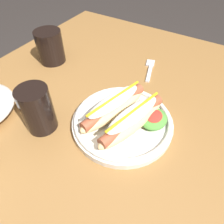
# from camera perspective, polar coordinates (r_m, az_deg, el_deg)

# --- Properties ---
(ground_plane) EXTENTS (8.00, 8.00, 0.00)m
(ground_plane) POSITION_cam_1_polar(r_m,az_deg,el_deg) (1.18, -2.57, -27.98)
(ground_plane) COLOR #2D2826
(dining_table) EXTENTS (1.20, 0.93, 0.74)m
(dining_table) POSITION_cam_1_polar(r_m,az_deg,el_deg) (0.59, -4.60, -11.20)
(dining_table) COLOR olive
(dining_table) RESTS_ON ground_plane
(hot_dog_plate) EXTENTS (0.25, 0.25, 0.08)m
(hot_dog_plate) POSITION_cam_1_polar(r_m,az_deg,el_deg) (0.50, 3.27, -1.57)
(hot_dog_plate) COLOR silver
(hot_dog_plate) RESTS_ON dining_table
(fork) EXTENTS (0.12, 0.05, 0.00)m
(fork) POSITION_cam_1_polar(r_m,az_deg,el_deg) (0.71, 10.44, 11.55)
(fork) COLOR silver
(fork) RESTS_ON dining_table
(soda_cup) EXTENTS (0.09, 0.09, 0.11)m
(soda_cup) POSITION_cam_1_polar(r_m,az_deg,el_deg) (0.75, -16.55, 16.75)
(soda_cup) COLOR black
(soda_cup) RESTS_ON dining_table
(extra_cup) EXTENTS (0.07, 0.07, 0.12)m
(extra_cup) POSITION_cam_1_polar(r_m,az_deg,el_deg) (0.51, -19.71, 0.66)
(extra_cup) COLOR black
(extra_cup) RESTS_ON dining_table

